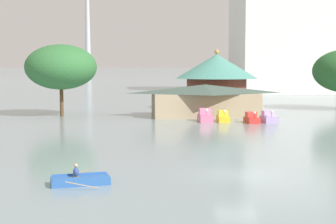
# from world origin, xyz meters

# --- Properties ---
(ground_plane) EXTENTS (2000.00, 2000.00, 0.00)m
(ground_plane) POSITION_xyz_m (0.00, 0.00, 0.00)
(ground_plane) COLOR gray
(rowboat_with_rower) EXTENTS (3.39, 3.18, 1.21)m
(rowboat_with_rower) POSITION_xyz_m (-9.29, -1.61, 0.26)
(rowboat_with_rower) COLOR #2D60AD
(rowboat_with_rower) RESTS_ON ground
(pedal_boat_pink) EXTENTS (1.52, 2.76, 1.61)m
(pedal_boat_pink) POSITION_xyz_m (2.98, 28.98, 0.61)
(pedal_boat_pink) COLOR pink
(pedal_boat_pink) RESTS_ON ground
(pedal_boat_yellow) EXTENTS (1.55, 3.05, 1.49)m
(pedal_boat_yellow) POSITION_xyz_m (5.09, 28.74, 0.52)
(pedal_boat_yellow) COLOR yellow
(pedal_boat_yellow) RESTS_ON ground
(pedal_boat_red) EXTENTS (1.46, 2.47, 1.42)m
(pedal_boat_red) POSITION_xyz_m (8.05, 27.00, 0.50)
(pedal_boat_red) COLOR red
(pedal_boat_red) RESTS_ON ground
(pedal_boat_lavender) EXTENTS (1.65, 2.39, 1.50)m
(pedal_boat_lavender) POSITION_xyz_m (10.17, 27.43, 0.53)
(pedal_boat_lavender) COLOR #B299D8
(pedal_boat_lavender) RESTS_ON ground
(boathouse) EXTENTS (14.44, 7.72, 4.12)m
(boathouse) POSITION_xyz_m (3.99, 35.07, 2.15)
(boathouse) COLOR tan
(boathouse) RESTS_ON ground
(green_roof_pavilion) EXTENTS (12.21, 12.21, 8.92)m
(green_roof_pavilion) POSITION_xyz_m (7.60, 45.95, 4.74)
(green_roof_pavilion) COLOR brown
(green_roof_pavilion) RESTS_ON ground
(shoreline_tree_tall_left) EXTENTS (9.15, 9.15, 9.25)m
(shoreline_tree_tall_left) POSITION_xyz_m (-14.43, 36.67, 6.35)
(shoreline_tree_tall_left) COLOR brown
(shoreline_tree_tall_left) RESTS_ON ground
(background_building_block) EXTENTS (21.23, 17.36, 28.55)m
(background_building_block) POSITION_xyz_m (30.84, 88.27, 14.29)
(background_building_block) COLOR silver
(background_building_block) RESTS_ON ground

